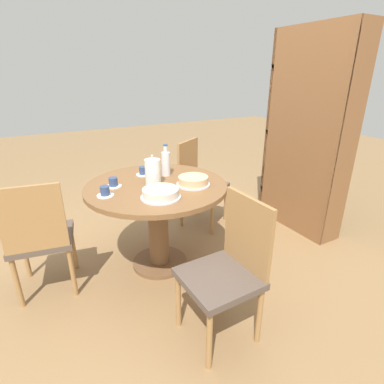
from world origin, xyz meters
TOP-DOWN VIEW (x-y plane):
  - ground_plane at (0.00, 0.00)m, footprint 14.00×14.00m
  - dining_table at (0.00, 0.00)m, footprint 1.11×1.11m
  - chair_a at (0.87, 0.09)m, footprint 0.43×0.43m
  - chair_b at (-0.53, 0.70)m, footprint 0.58×0.58m
  - chair_c at (-0.08, -0.87)m, footprint 0.48×0.48m
  - bookshelf at (0.04, 1.59)m, footprint 0.90×0.28m
  - coffee_pot at (-0.01, -0.02)m, footprint 0.12×0.12m
  - water_bottle at (-0.16, 0.16)m, footprint 0.07×0.07m
  - cake_main at (0.27, -0.08)m, footprint 0.28×0.28m
  - cake_second at (0.16, 0.24)m, footprint 0.26×0.26m
  - cup_a at (-0.11, -0.31)m, footprint 0.12×0.12m
  - cup_b at (-0.26, -0.01)m, footprint 0.12×0.12m
  - cup_c at (0.05, -0.41)m, footprint 0.12×0.12m

SIDE VIEW (x-z plane):
  - ground_plane at x=0.00m, z-range 0.00..0.00m
  - chair_a at x=0.87m, z-range 0.03..0.93m
  - chair_b at x=-0.53m, z-range 0.03..0.93m
  - chair_c at x=-0.08m, z-range 0.03..0.93m
  - dining_table at x=0.00m, z-range 0.19..0.93m
  - cup_a at x=-0.11m, z-range 0.74..0.81m
  - cup_b at x=-0.26m, z-range 0.74..0.81m
  - cup_c at x=0.05m, z-range 0.74..0.81m
  - cake_main at x=0.27m, z-range 0.74..0.81m
  - cake_second at x=0.16m, z-range 0.74..0.81m
  - coffee_pot at x=-0.01m, z-range 0.73..0.97m
  - water_bottle at x=-0.16m, z-range 0.72..0.99m
  - bookshelf at x=0.04m, z-range -0.02..1.93m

